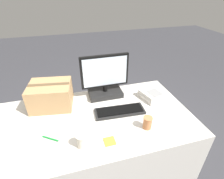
{
  "coord_description": "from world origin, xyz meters",
  "views": [
    {
      "loc": [
        -0.1,
        -1.12,
        1.73
      ],
      "look_at": [
        0.27,
        0.17,
        0.9
      ],
      "focal_mm": 28.0,
      "sensor_mm": 36.0,
      "label": 1
    }
  ],
  "objects_px": {
    "keyboard": "(120,111)",
    "sticky_note_pad": "(110,141)",
    "paper_cup_left": "(82,141)",
    "pen_marker": "(50,139)",
    "cardboard_box": "(51,95)",
    "monitor": "(105,81)",
    "desk_phone": "(151,96)",
    "paper_cup_right": "(147,123)"
  },
  "relations": [
    {
      "from": "paper_cup_left",
      "to": "pen_marker",
      "type": "height_order",
      "value": "paper_cup_left"
    },
    {
      "from": "monitor",
      "to": "paper_cup_left",
      "type": "xyz_separation_m",
      "value": [
        -0.31,
        -0.59,
        -0.11
      ]
    },
    {
      "from": "sticky_note_pad",
      "to": "paper_cup_left",
      "type": "bearing_deg",
      "value": 175.69
    },
    {
      "from": "paper_cup_right",
      "to": "cardboard_box",
      "type": "distance_m",
      "value": 0.88
    },
    {
      "from": "desk_phone",
      "to": "paper_cup_left",
      "type": "bearing_deg",
      "value": -165.98
    },
    {
      "from": "pen_marker",
      "to": "sticky_note_pad",
      "type": "height_order",
      "value": "pen_marker"
    },
    {
      "from": "cardboard_box",
      "to": "pen_marker",
      "type": "relative_size",
      "value": 3.44
    },
    {
      "from": "monitor",
      "to": "sticky_note_pad",
      "type": "distance_m",
      "value": 0.63
    },
    {
      "from": "desk_phone",
      "to": "sticky_note_pad",
      "type": "relative_size",
      "value": 3.18
    },
    {
      "from": "paper_cup_left",
      "to": "cardboard_box",
      "type": "distance_m",
      "value": 0.59
    },
    {
      "from": "keyboard",
      "to": "sticky_note_pad",
      "type": "distance_m",
      "value": 0.34
    },
    {
      "from": "sticky_note_pad",
      "to": "paper_cup_right",
      "type": "bearing_deg",
      "value": 9.88
    },
    {
      "from": "keyboard",
      "to": "monitor",
      "type": "bearing_deg",
      "value": 103.7
    },
    {
      "from": "cardboard_box",
      "to": "monitor",
      "type": "bearing_deg",
      "value": 3.52
    },
    {
      "from": "sticky_note_pad",
      "to": "desk_phone",
      "type": "bearing_deg",
      "value": 38.26
    },
    {
      "from": "keyboard",
      "to": "desk_phone",
      "type": "xyz_separation_m",
      "value": [
        0.37,
        0.13,
        0.01
      ]
    },
    {
      "from": "keyboard",
      "to": "cardboard_box",
      "type": "height_order",
      "value": "cardboard_box"
    },
    {
      "from": "pen_marker",
      "to": "paper_cup_right",
      "type": "bearing_deg",
      "value": 28.46
    },
    {
      "from": "paper_cup_right",
      "to": "cardboard_box",
      "type": "height_order",
      "value": "cardboard_box"
    },
    {
      "from": "paper_cup_right",
      "to": "sticky_note_pad",
      "type": "bearing_deg",
      "value": -170.12
    },
    {
      "from": "keyboard",
      "to": "paper_cup_right",
      "type": "xyz_separation_m",
      "value": [
        0.15,
        -0.24,
        0.04
      ]
    },
    {
      "from": "paper_cup_left",
      "to": "pen_marker",
      "type": "bearing_deg",
      "value": 149.73
    },
    {
      "from": "paper_cup_left",
      "to": "keyboard",
      "type": "bearing_deg",
      "value": 37.45
    },
    {
      "from": "cardboard_box",
      "to": "pen_marker",
      "type": "distance_m",
      "value": 0.44
    },
    {
      "from": "monitor",
      "to": "paper_cup_left",
      "type": "height_order",
      "value": "monitor"
    },
    {
      "from": "monitor",
      "to": "keyboard",
      "type": "bearing_deg",
      "value": -79.83
    },
    {
      "from": "pen_marker",
      "to": "sticky_note_pad",
      "type": "xyz_separation_m",
      "value": [
        0.41,
        -0.14,
        -0.0
      ]
    },
    {
      "from": "monitor",
      "to": "keyboard",
      "type": "relative_size",
      "value": 1.03
    },
    {
      "from": "paper_cup_right",
      "to": "sticky_note_pad",
      "type": "relative_size",
      "value": 1.27
    },
    {
      "from": "paper_cup_right",
      "to": "paper_cup_left",
      "type": "bearing_deg",
      "value": -175.43
    },
    {
      "from": "desk_phone",
      "to": "cardboard_box",
      "type": "bearing_deg",
      "value": 156.05
    },
    {
      "from": "desk_phone",
      "to": "paper_cup_right",
      "type": "bearing_deg",
      "value": -135.95
    },
    {
      "from": "paper_cup_left",
      "to": "cardboard_box",
      "type": "height_order",
      "value": "cardboard_box"
    },
    {
      "from": "keyboard",
      "to": "desk_phone",
      "type": "relative_size",
      "value": 1.73
    },
    {
      "from": "monitor",
      "to": "sticky_note_pad",
      "type": "bearing_deg",
      "value": -101.2
    },
    {
      "from": "paper_cup_left",
      "to": "cardboard_box",
      "type": "bearing_deg",
      "value": 109.64
    },
    {
      "from": "keyboard",
      "to": "desk_phone",
      "type": "distance_m",
      "value": 0.39
    },
    {
      "from": "sticky_note_pad",
      "to": "cardboard_box",
      "type": "bearing_deg",
      "value": 124.58
    },
    {
      "from": "monitor",
      "to": "desk_phone",
      "type": "relative_size",
      "value": 1.79
    },
    {
      "from": "monitor",
      "to": "paper_cup_right",
      "type": "relative_size",
      "value": 4.49
    },
    {
      "from": "paper_cup_left",
      "to": "cardboard_box",
      "type": "relative_size",
      "value": 0.25
    },
    {
      "from": "desk_phone",
      "to": "paper_cup_left",
      "type": "relative_size",
      "value": 2.57
    }
  ]
}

